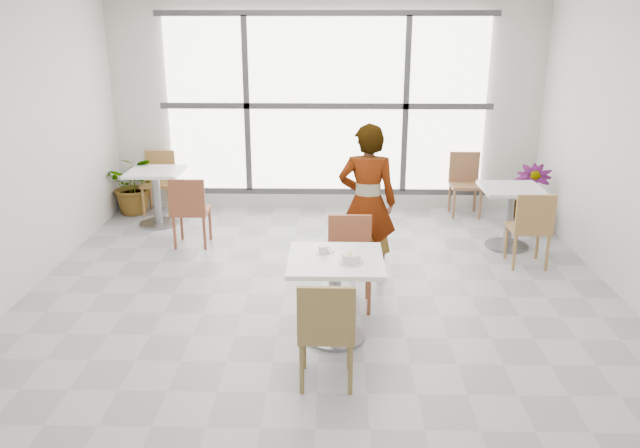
{
  "coord_description": "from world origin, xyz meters",
  "views": [
    {
      "loc": [
        0.12,
        -5.43,
        2.69
      ],
      "look_at": [
        0.0,
        -0.3,
        1.0
      ],
      "focal_mm": 35.68,
      "sensor_mm": 36.0,
      "label": 1
    }
  ],
  "objects_px": {
    "coffee_cup": "(324,250)",
    "bg_chair_right_near": "(531,225)",
    "bg_chair_right_far": "(465,179)",
    "oatmeal_bowl": "(351,258)",
    "bg_table_right": "(510,209)",
    "bg_chair_left_near": "(190,207)",
    "plant_left": "(135,184)",
    "main_table": "(335,283)",
    "chair_far": "(350,255)",
    "bg_chair_left_far": "(159,178)",
    "bg_table_left": "(156,190)",
    "chair_near": "(326,327)",
    "person": "(367,203)",
    "plant_right": "(530,197)"
  },
  "relations": [
    {
      "from": "coffee_cup",
      "to": "bg_table_left",
      "type": "xyz_separation_m",
      "value": [
        -2.28,
        3.02,
        -0.29
      ]
    },
    {
      "from": "person",
      "to": "main_table",
      "type": "bearing_deg",
      "value": 80.98
    },
    {
      "from": "bg_chair_left_near",
      "to": "bg_chair_right_far",
      "type": "relative_size",
      "value": 1.0
    },
    {
      "from": "main_table",
      "to": "bg_table_left",
      "type": "relative_size",
      "value": 1.07
    },
    {
      "from": "bg_chair_right_near",
      "to": "bg_chair_right_far",
      "type": "bearing_deg",
      "value": -80.72
    },
    {
      "from": "coffee_cup",
      "to": "bg_chair_left_near",
      "type": "distance_m",
      "value": 2.73
    },
    {
      "from": "chair_near",
      "to": "bg_chair_right_far",
      "type": "bearing_deg",
      "value": -112.76
    },
    {
      "from": "oatmeal_bowl",
      "to": "bg_table_right",
      "type": "xyz_separation_m",
      "value": [
        1.97,
        2.46,
        -0.31
      ]
    },
    {
      "from": "coffee_cup",
      "to": "bg_chair_left_near",
      "type": "relative_size",
      "value": 0.18
    },
    {
      "from": "bg_chair_left_far",
      "to": "plant_right",
      "type": "height_order",
      "value": "bg_chair_left_far"
    },
    {
      "from": "oatmeal_bowl",
      "to": "plant_right",
      "type": "bearing_deg",
      "value": 52.8
    },
    {
      "from": "chair_far",
      "to": "oatmeal_bowl",
      "type": "bearing_deg",
      "value": -90.79
    },
    {
      "from": "chair_far",
      "to": "bg_chair_right_far",
      "type": "distance_m",
      "value": 3.45
    },
    {
      "from": "oatmeal_bowl",
      "to": "chair_near",
      "type": "bearing_deg",
      "value": -106.24
    },
    {
      "from": "main_table",
      "to": "bg_table_left",
      "type": "bearing_deg",
      "value": 127.2
    },
    {
      "from": "main_table",
      "to": "coffee_cup",
      "type": "height_order",
      "value": "coffee_cup"
    },
    {
      "from": "plant_right",
      "to": "main_table",
      "type": "bearing_deg",
      "value": -129.49
    },
    {
      "from": "bg_chair_left_near",
      "to": "bg_chair_right_near",
      "type": "height_order",
      "value": "same"
    },
    {
      "from": "bg_table_right",
      "to": "bg_chair_left_far",
      "type": "xyz_separation_m",
      "value": [
        -4.59,
        1.37,
        0.01
      ]
    },
    {
      "from": "main_table",
      "to": "bg_chair_left_far",
      "type": "bearing_deg",
      "value": 123.76
    },
    {
      "from": "chair_far",
      "to": "plant_left",
      "type": "bearing_deg",
      "value": 135.44
    },
    {
      "from": "oatmeal_bowl",
      "to": "coffee_cup",
      "type": "relative_size",
      "value": 1.32
    },
    {
      "from": "bg_table_left",
      "to": "bg_chair_left_far",
      "type": "relative_size",
      "value": 0.86
    },
    {
      "from": "chair_near",
      "to": "chair_far",
      "type": "xyz_separation_m",
      "value": [
        0.21,
        1.49,
        0.0
      ]
    },
    {
      "from": "main_table",
      "to": "bg_chair_right_near",
      "type": "relative_size",
      "value": 0.92
    },
    {
      "from": "bg_chair_left_near",
      "to": "plant_left",
      "type": "xyz_separation_m",
      "value": [
        -1.09,
        1.37,
        -0.08
      ]
    },
    {
      "from": "bg_chair_left_far",
      "to": "bg_chair_right_far",
      "type": "height_order",
      "value": "same"
    },
    {
      "from": "oatmeal_bowl",
      "to": "coffee_cup",
      "type": "height_order",
      "value": "oatmeal_bowl"
    },
    {
      "from": "coffee_cup",
      "to": "bg_table_right",
      "type": "distance_m",
      "value": 3.16
    },
    {
      "from": "bg_chair_right_near",
      "to": "plant_left",
      "type": "xyz_separation_m",
      "value": [
        -4.99,
        1.95,
        -0.08
      ]
    },
    {
      "from": "bg_table_right",
      "to": "plant_left",
      "type": "height_order",
      "value": "plant_left"
    },
    {
      "from": "oatmeal_bowl",
      "to": "bg_table_right",
      "type": "relative_size",
      "value": 0.28
    },
    {
      "from": "oatmeal_bowl",
      "to": "bg_table_left",
      "type": "height_order",
      "value": "oatmeal_bowl"
    },
    {
      "from": "oatmeal_bowl",
      "to": "bg_chair_right_far",
      "type": "height_order",
      "value": "bg_chair_right_far"
    },
    {
      "from": "bg_table_left",
      "to": "bg_table_right",
      "type": "xyz_separation_m",
      "value": [
        4.47,
        -0.77,
        0.0
      ]
    },
    {
      "from": "bg_table_left",
      "to": "bg_chair_left_far",
      "type": "distance_m",
      "value": 0.61
    },
    {
      "from": "oatmeal_bowl",
      "to": "bg_table_left",
      "type": "xyz_separation_m",
      "value": [
        -2.51,
        3.24,
        -0.31
      ]
    },
    {
      "from": "chair_far",
      "to": "bg_chair_left_near",
      "type": "bearing_deg",
      "value": 140.5
    },
    {
      "from": "chair_near",
      "to": "plant_left",
      "type": "distance_m",
      "value": 5.22
    },
    {
      "from": "coffee_cup",
      "to": "bg_chair_left_far",
      "type": "bearing_deg",
      "value": 123.48
    },
    {
      "from": "coffee_cup",
      "to": "bg_chair_right_near",
      "type": "distance_m",
      "value": 2.77
    },
    {
      "from": "chair_far",
      "to": "plant_left",
      "type": "height_order",
      "value": "chair_far"
    },
    {
      "from": "main_table",
      "to": "bg_table_right",
      "type": "bearing_deg",
      "value": 48.47
    },
    {
      "from": "plant_left",
      "to": "bg_table_left",
      "type": "bearing_deg",
      "value": -48.76
    },
    {
      "from": "coffee_cup",
      "to": "bg_chair_right_far",
      "type": "relative_size",
      "value": 0.18
    },
    {
      "from": "bg_chair_left_near",
      "to": "bg_chair_left_far",
      "type": "relative_size",
      "value": 1.0
    },
    {
      "from": "main_table",
      "to": "bg_chair_right_far",
      "type": "height_order",
      "value": "bg_chair_right_far"
    },
    {
      "from": "bg_chair_left_far",
      "to": "bg_chair_left_near",
      "type": "bearing_deg",
      "value": -62.7
    },
    {
      "from": "main_table",
      "to": "chair_near",
      "type": "bearing_deg",
      "value": -95.05
    },
    {
      "from": "chair_far",
      "to": "bg_table_right",
      "type": "height_order",
      "value": "chair_far"
    }
  ]
}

